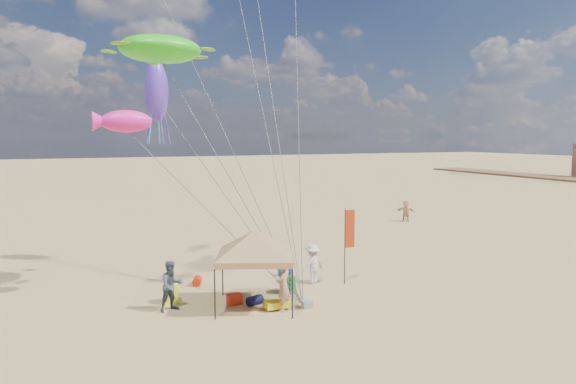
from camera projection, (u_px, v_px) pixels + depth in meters
name	position (u px, v px, depth m)	size (l,w,h in m)	color
ground	(321.00, 309.00, 18.53)	(280.00, 280.00, 0.00)	tan
canopy_tent	(255.00, 233.00, 18.52)	(4.98, 4.98, 3.32)	black
feather_flag	(348.00, 234.00, 21.53)	(0.50, 0.05, 3.24)	black
cooler_red	(234.00, 299.00, 19.07)	(0.54, 0.38, 0.38)	red
cooler_blue	(285.00, 272.00, 22.93)	(0.54, 0.38, 0.38)	blue
bag_navy	(255.00, 300.00, 18.95)	(0.36, 0.36, 0.60)	#0D0F39
bag_orange	(197.00, 281.00, 21.49)	(0.36, 0.36, 0.60)	red
chair_green	(288.00, 284.00, 20.45)	(0.50, 0.50, 0.70)	#1B9849
chair_yellow	(170.00, 293.00, 19.24)	(0.50, 0.50, 0.70)	#EBFB1B
crate_grey	(307.00, 304.00, 18.63)	(0.34, 0.30, 0.28)	gray
beach_cart	(277.00, 304.00, 18.47)	(0.90, 0.50, 0.24)	yellow
person_near_a	(284.00, 286.00, 18.25)	(0.68, 0.44, 1.85)	tan
person_near_b	(172.00, 286.00, 18.30)	(0.89, 0.69, 1.83)	#3C4853
person_near_c	(313.00, 264.00, 21.64)	(1.09, 0.63, 1.69)	silver
person_far_c	(406.00, 211.00, 37.45)	(1.45, 0.46, 1.56)	tan
turtle_kite	(160.00, 49.00, 19.65)	(3.18, 2.55, 1.06)	#29D01A
fish_kite	(127.00, 121.00, 18.83)	(1.88, 0.94, 0.84)	#FF219A
squid_kite	(156.00, 91.00, 24.18)	(1.13, 1.13, 2.94)	#5B35C0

